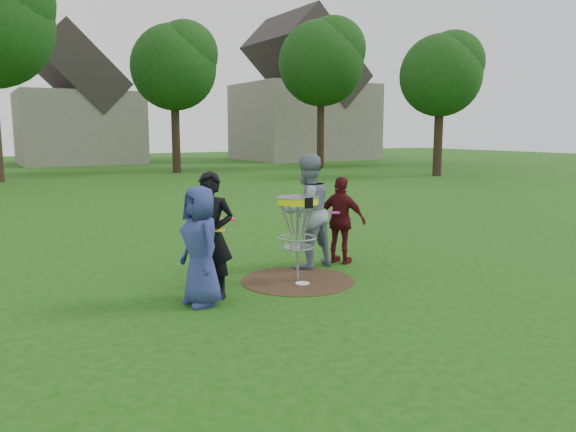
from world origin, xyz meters
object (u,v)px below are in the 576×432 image
player_grey (307,211)px  disc_golf_basket (298,217)px  player_blue (201,246)px  player_black (211,235)px  player_maroon (341,220)px

player_grey → disc_golf_basket: (-0.60, -0.68, 0.04)m
player_blue → player_black: (0.25, 0.23, 0.08)m
player_grey → player_maroon: (0.69, -0.05, -0.20)m
player_black → disc_golf_basket: size_ratio=1.30×
player_blue → disc_golf_basket: 1.82m
player_grey → disc_golf_basket: size_ratio=1.42×
player_black → player_maroon: size_ratio=1.16×
player_maroon → player_blue: bearing=78.8°
player_maroon → disc_golf_basket: (-1.29, -0.63, 0.24)m
player_black → disc_golf_basket: (1.52, 0.15, 0.12)m
player_black → player_grey: bearing=61.8°
player_grey → player_blue: bearing=16.6°
player_grey → player_maroon: 0.72m
player_grey → player_maroon: player_grey is taller
player_blue → disc_golf_basket: bearing=97.7°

